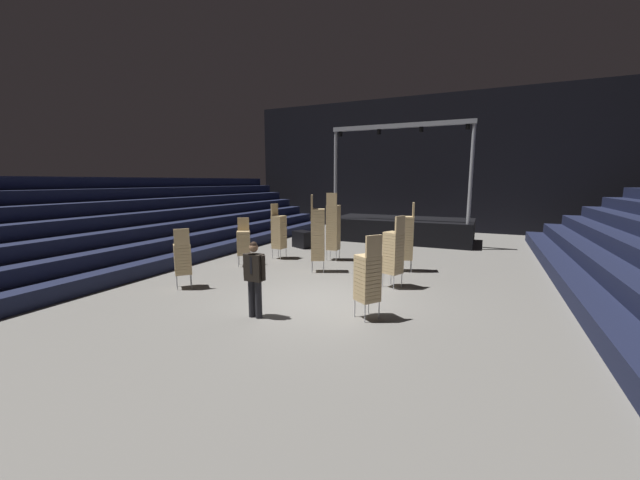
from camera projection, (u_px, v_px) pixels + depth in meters
The scene contains 14 objects.
ground_plane at pixel (316, 302), 9.23m from camera, with size 22.00×30.00×0.10m, color slate.
arena_end_wall at pixel (420, 164), 22.05m from camera, with size 22.00×0.30×8.00m, color black.
bleacher_bank_left at pixel (121, 220), 13.28m from camera, with size 5.25×24.00×3.15m.
stage_riser at pixel (402, 228), 18.42m from camera, with size 6.77×3.20×5.57m.
man_with_tie at pixel (254, 275), 7.92m from camera, with size 0.57×0.24×1.71m.
chair_stack_front_left at pixel (183, 258), 10.18m from camera, with size 0.62×0.62×1.71m.
chair_stack_front_right at pixel (318, 234), 11.94m from camera, with size 0.58×0.58×2.56m.
chair_stack_mid_left at pixel (333, 227), 13.73m from camera, with size 0.46×0.46×2.56m.
chair_stack_mid_right at pixel (368, 277), 7.87m from camera, with size 0.61×0.61×1.88m.
chair_stack_mid_centre at pixel (244, 242), 12.84m from camera, with size 0.61×0.61×1.71m.
chair_stack_rear_left at pixel (393, 252), 10.21m from camera, with size 0.58×0.58×2.05m.
chair_stack_rear_right at pixel (406, 237), 12.03m from camera, with size 0.53×0.53×2.31m.
chair_stack_rear_centre at pixel (279, 231), 14.04m from camera, with size 0.48×0.48×2.14m.
equipment_road_case at pixel (303, 239), 16.49m from camera, with size 0.90×0.60×0.74m, color black.
Camera 1 is at (3.75, -8.02, 3.00)m, focal length 20.36 mm.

